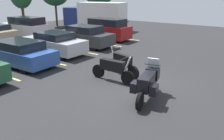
{
  "coord_description": "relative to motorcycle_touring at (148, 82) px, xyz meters",
  "views": [
    {
      "loc": [
        -7.95,
        -4.25,
        3.75
      ],
      "look_at": [
        -0.73,
        0.72,
        0.81
      ],
      "focal_mm": 36.44,
      "sensor_mm": 36.0,
      "label": 1
    }
  ],
  "objects": [
    {
      "name": "car_silver",
      "position": [
        2.66,
        8.03,
        0.05
      ],
      "size": [
        1.93,
        4.52,
        1.43
      ],
      "color": "#B7B7BC",
      "rests_on": "ground"
    },
    {
      "name": "motorcycle_third",
      "position": [
        0.75,
        2.09,
        -0.08
      ],
      "size": [
        0.62,
        2.25,
        1.28
      ],
      "color": "black",
      "rests_on": "ground"
    },
    {
      "name": "box_truck",
      "position": [
        12.61,
        12.44,
        0.87
      ],
      "size": [
        3.11,
        7.03,
        2.9
      ],
      "color": "navy",
      "rests_on": "ground"
    },
    {
      "name": "car_blue",
      "position": [
        -0.11,
        7.89,
        0.01
      ],
      "size": [
        1.91,
        4.91,
        1.37
      ],
      "color": "#2D519E",
      "rests_on": "ground"
    },
    {
      "name": "motorcycle_second",
      "position": [
        1.7,
        2.18,
        -0.08
      ],
      "size": [
        0.82,
        2.1,
        1.29
      ],
      "color": "black",
      "rests_on": "ground"
    },
    {
      "name": "car_charcoal",
      "position": [
        5.52,
        7.97,
        0.09
      ],
      "size": [
        1.85,
        4.62,
        1.54
      ],
      "color": "#38383D",
      "rests_on": "ground"
    },
    {
      "name": "ground",
      "position": [
        0.79,
        0.93,
        -0.72
      ],
      "size": [
        44.0,
        44.0,
        0.1
      ],
      "primitive_type": "cube",
      "color": "#262628"
    },
    {
      "name": "car_far_white",
      "position": [
        5.47,
        15.02,
        0.24
      ],
      "size": [
        2.02,
        4.54,
        1.81
      ],
      "color": "white",
      "rests_on": "ground"
    },
    {
      "name": "car_red",
      "position": [
        8.59,
        8.14,
        0.23
      ],
      "size": [
        1.87,
        4.34,
        1.79
      ],
      "color": "maroon",
      "rests_on": "ground"
    },
    {
      "name": "motorcycle_touring",
      "position": [
        0.0,
        0.0,
        0.0
      ],
      "size": [
        2.29,
        0.99,
        1.42
      ],
      "color": "black",
      "rests_on": "ground"
    }
  ]
}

